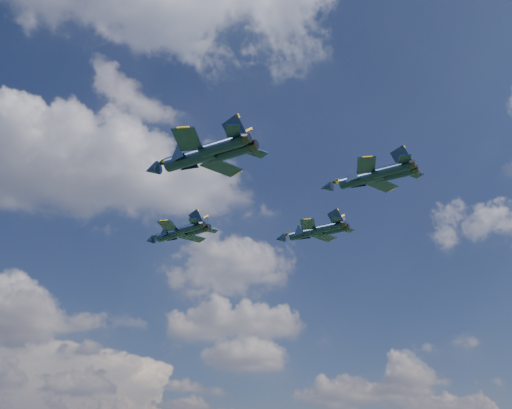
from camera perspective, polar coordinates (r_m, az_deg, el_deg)
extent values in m
cylinder|color=black|center=(99.68, -8.36, -2.95)|extent=(6.98, 6.79, 1.62)
cone|color=black|center=(103.01, -10.57, -3.53)|extent=(2.75, 2.73, 1.53)
ellipsoid|color=brown|center=(101.74, -9.62, -3.03)|extent=(2.47, 2.42, 0.74)
cube|color=black|center=(96.34, -8.81, -2.10)|extent=(3.72, 4.72, 0.16)
cube|color=black|center=(100.85, -6.39, -3.33)|extent=(4.74, 3.84, 0.16)
cube|color=black|center=(94.07, -6.26, -1.67)|extent=(1.89, 2.45, 0.13)
cube|color=black|center=(97.42, -4.53, -2.60)|extent=(2.48, 1.96, 0.13)
cube|color=black|center=(95.95, -6.05, -1.34)|extent=(2.35, 1.59, 2.71)
cube|color=black|center=(97.35, -5.33, -1.74)|extent=(1.59, 2.29, 2.71)
cylinder|color=black|center=(77.13, -6.51, 4.64)|extent=(9.25, 8.14, 2.06)
cone|color=black|center=(80.74, -10.38, 3.46)|extent=(3.53, 3.39, 1.94)
ellipsoid|color=brown|center=(79.44, -8.73, 4.35)|extent=(3.24, 2.95, 0.94)
cube|color=black|center=(73.12, -6.87, 6.49)|extent=(4.42, 5.91, 0.21)
cube|color=black|center=(78.96, -3.44, 3.75)|extent=(6.04, 5.12, 0.21)
cube|color=black|center=(71.03, -2.31, 7.35)|extent=(2.23, 3.03, 0.16)
cube|color=black|center=(75.41, 0.03, 5.21)|extent=(3.19, 2.64, 0.16)
cube|color=black|center=(73.53, -2.21, 7.58)|extent=(3.10, 2.01, 3.44)
cube|color=black|center=(75.35, -1.22, 6.67)|extent=(2.20, 2.76, 3.44)
cylinder|color=black|center=(103.80, 5.08, -2.84)|extent=(7.54, 6.88, 1.70)
cone|color=black|center=(106.06, 2.41, -3.43)|extent=(2.91, 2.83, 1.61)
ellipsoid|color=brown|center=(105.26, 3.54, -2.92)|extent=(2.65, 2.48, 0.78)
cube|color=black|center=(100.22, 5.21, -1.99)|extent=(3.75, 4.92, 0.17)
cube|color=black|center=(105.97, 6.81, -3.24)|extent=(5.00, 4.17, 0.17)
cube|color=black|center=(99.21, 8.06, -1.58)|extent=(1.90, 2.53, 0.13)
cube|color=black|center=(103.44, 9.13, -2.53)|extent=(2.63, 2.14, 0.13)
cube|color=black|center=(101.21, 7.93, -1.26)|extent=(2.53, 1.66, 2.85)
cube|color=black|center=(102.98, 8.39, -1.67)|extent=(1.77, 2.33, 2.85)
cylinder|color=black|center=(83.53, 10.53, 2.57)|extent=(7.66, 6.89, 1.72)
cone|color=black|center=(85.20, 7.04, 1.72)|extent=(2.94, 2.85, 1.62)
ellipsoid|color=brown|center=(84.68, 8.51, 2.40)|extent=(2.69, 2.49, 0.78)
cube|color=black|center=(80.13, 10.96, 3.89)|extent=(3.75, 4.95, 0.17)
cube|color=black|center=(85.96, 12.52, 1.91)|extent=(5.04, 4.23, 0.17)
cube|color=black|center=(79.77, 14.62, 4.42)|extent=(1.89, 2.55, 0.13)
cube|color=black|center=(84.05, 15.58, 2.93)|extent=(2.66, 2.17, 0.13)
cube|color=black|center=(81.79, 14.29, 4.67)|extent=(2.57, 1.68, 2.88)
cube|color=black|center=(83.58, 14.70, 4.04)|extent=(1.81, 2.34, 2.88)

